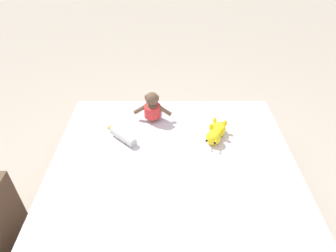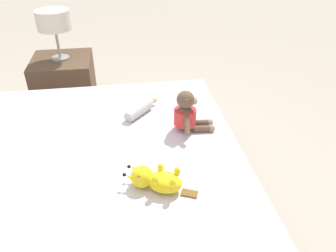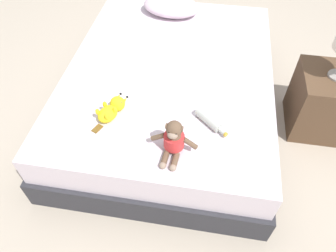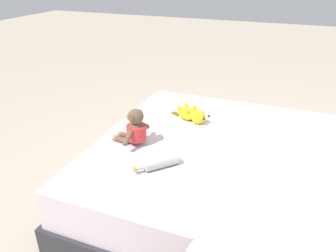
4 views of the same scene
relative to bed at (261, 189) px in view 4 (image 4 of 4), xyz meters
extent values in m
plane|color=#B7A893|center=(0.00, 0.00, -0.23)|extent=(16.00, 16.00, 0.00)
cube|color=#2D2D33|center=(0.00, 0.00, -0.11)|extent=(1.59, 2.10, 0.24)
cube|color=silver|center=(0.00, 0.00, 0.12)|extent=(1.54, 2.03, 0.23)
ellipsoid|color=brown|center=(0.15, -0.77, 0.31)|extent=(0.12, 0.11, 0.15)
cylinder|color=red|center=(0.15, -0.77, 0.32)|extent=(0.13, 0.13, 0.09)
sphere|color=brown|center=(0.15, -0.77, 0.42)|extent=(0.10, 0.10, 0.10)
ellipsoid|color=gray|center=(0.14, -0.81, 0.42)|extent=(0.06, 0.05, 0.04)
sphere|color=black|center=(0.16, -0.80, 0.43)|extent=(0.01, 0.01, 0.01)
sphere|color=black|center=(0.13, -0.80, 0.43)|extent=(0.01, 0.01, 0.01)
cylinder|color=brown|center=(0.19, -0.77, 0.44)|extent=(0.01, 0.03, 0.03)
cylinder|color=brown|center=(0.10, -0.76, 0.44)|extent=(0.01, 0.03, 0.03)
cylinder|color=brown|center=(0.24, -0.77, 0.32)|extent=(0.10, 0.04, 0.08)
cylinder|color=brown|center=(0.05, -0.76, 0.32)|extent=(0.10, 0.04, 0.08)
cylinder|color=brown|center=(0.17, -0.86, 0.26)|extent=(0.04, 0.10, 0.04)
cylinder|color=brown|center=(0.11, -0.86, 0.26)|extent=(0.04, 0.10, 0.04)
sphere|color=gray|center=(0.16, -0.91, 0.26)|extent=(0.04, 0.04, 0.04)
sphere|color=gray|center=(0.10, -0.91, 0.26)|extent=(0.04, 0.04, 0.04)
ellipsoid|color=yellow|center=(-0.31, -0.59, 0.28)|extent=(0.16, 0.18, 0.08)
sphere|color=yellow|center=(-0.27, -0.50, 0.29)|extent=(0.10, 0.10, 0.10)
cone|color=yellow|center=(-0.28, -0.45, 0.30)|extent=(0.05, 0.07, 0.05)
sphere|color=black|center=(-0.27, -0.42, 0.31)|extent=(0.02, 0.02, 0.02)
cone|color=yellow|center=(-0.23, -0.47, 0.30)|extent=(0.05, 0.07, 0.05)
sphere|color=black|center=(-0.22, -0.44, 0.31)|extent=(0.02, 0.02, 0.02)
sphere|color=red|center=(-0.30, -0.48, 0.32)|extent=(0.02, 0.02, 0.02)
sphere|color=red|center=(-0.24, -0.51, 0.32)|extent=(0.02, 0.02, 0.02)
ellipsoid|color=yellow|center=(-0.34, -0.55, 0.32)|extent=(0.04, 0.04, 0.05)
ellipsoid|color=yellow|center=(-0.26, -0.58, 0.32)|extent=(0.04, 0.04, 0.05)
ellipsoid|color=yellow|center=(-0.37, -0.62, 0.32)|extent=(0.04, 0.04, 0.05)
ellipsoid|color=yellow|center=(-0.30, -0.65, 0.32)|extent=(0.04, 0.04, 0.05)
cube|color=brown|center=(-0.36, -0.69, 0.24)|extent=(0.07, 0.08, 0.01)
cylinder|color=#B7BCB2|center=(0.33, -0.52, 0.27)|extent=(0.19, 0.18, 0.06)
cylinder|color=#B7BCB2|center=(0.42, -0.61, 0.27)|extent=(0.05, 0.05, 0.02)
cylinder|color=gold|center=(0.45, -0.63, 0.27)|extent=(0.03, 0.03, 0.03)
camera|label=1|loc=(0.04, 0.98, 1.54)|focal=30.87mm
camera|label=2|loc=(-1.36, -0.45, 1.25)|focal=35.17mm
camera|label=3|loc=(0.30, -1.90, 1.77)|focal=33.76mm
camera|label=4|loc=(1.73, 0.07, 1.25)|focal=35.04mm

